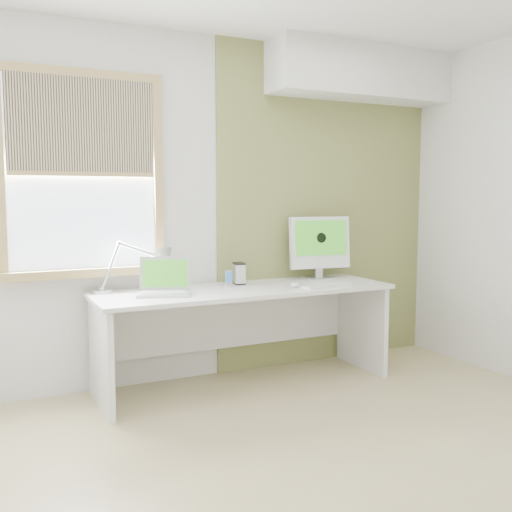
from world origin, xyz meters
TOP-DOWN VIEW (x-y plane):
  - room at (0.00, 0.00)m, footprint 4.04×3.54m
  - accent_wall at (1.00, 1.74)m, footprint 2.00×0.02m
  - soffit at (1.20, 1.57)m, footprint 1.60×0.40m
  - window at (-1.00, 1.71)m, footprint 1.20×0.14m
  - desk at (0.07, 1.44)m, footprint 2.20×0.70m
  - desk_lamp at (-0.56, 1.60)m, footprint 0.63×0.25m
  - laptop at (-0.53, 1.40)m, footprint 0.43×0.39m
  - phone_dock at (-0.02, 1.48)m, footprint 0.07×0.07m
  - external_drive at (0.11, 1.57)m, footprint 0.10×0.14m
  - imac at (0.83, 1.57)m, footprint 0.52×0.19m
  - keyboard at (0.65, 1.18)m, footprint 0.42×0.17m
  - mouse at (0.43, 1.27)m, footprint 0.10×0.13m

SIDE VIEW (x-z plane):
  - desk at x=0.07m, z-range 0.17..0.90m
  - keyboard at x=0.65m, z-range 0.73..0.75m
  - mouse at x=0.43m, z-range 0.73..0.76m
  - phone_dock at x=-0.02m, z-range 0.70..0.83m
  - laptop at x=-0.53m, z-range 0.67..0.92m
  - external_drive at x=0.11m, z-range 0.73..0.89m
  - desk_lamp at x=-0.56m, z-range 0.74..1.10m
  - imac at x=0.83m, z-range 0.76..1.26m
  - room at x=0.00m, z-range -0.02..2.62m
  - accent_wall at x=1.00m, z-range 0.00..2.60m
  - window at x=-1.00m, z-range 0.83..2.25m
  - soffit at x=1.20m, z-range 2.19..2.61m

